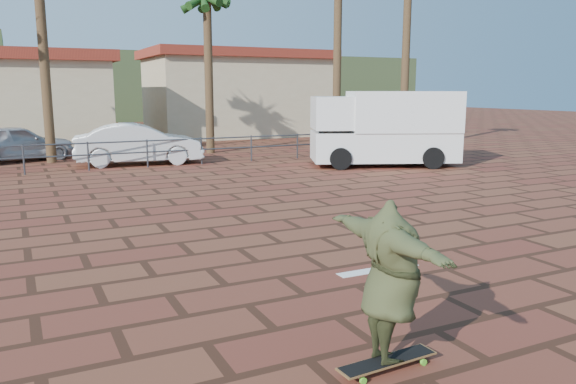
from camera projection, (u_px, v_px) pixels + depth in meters
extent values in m
plane|color=brown|center=(303.00, 255.00, 9.45)|extent=(120.00, 120.00, 0.00)
cube|color=white|center=(378.00, 269.00, 8.69)|extent=(1.40, 0.22, 0.01)
cylinder|color=#47494F|center=(24.00, 160.00, 18.24)|extent=(0.06, 0.06, 1.00)
cylinder|color=#47494F|center=(88.00, 156.00, 19.10)|extent=(0.06, 0.06, 1.00)
cylinder|color=#47494F|center=(147.00, 154.00, 19.97)|extent=(0.06, 0.06, 1.00)
cylinder|color=#47494F|center=(201.00, 151.00, 20.83)|extent=(0.06, 0.06, 1.00)
cylinder|color=#47494F|center=(251.00, 148.00, 21.69)|extent=(0.06, 0.06, 1.00)
cylinder|color=#47494F|center=(297.00, 146.00, 22.55)|extent=(0.06, 0.06, 1.00)
cylinder|color=#47494F|center=(340.00, 144.00, 23.42)|extent=(0.06, 0.06, 1.00)
cylinder|color=#47494F|center=(380.00, 142.00, 24.28)|extent=(0.06, 0.06, 1.00)
cylinder|color=#47494F|center=(416.00, 140.00, 25.14)|extent=(0.06, 0.06, 1.00)
cylinder|color=#47494F|center=(147.00, 141.00, 19.88)|extent=(24.00, 0.05, 0.05)
cylinder|color=#47494F|center=(147.00, 152.00, 19.96)|extent=(24.00, 0.05, 0.05)
cylinder|color=brown|center=(43.00, 52.00, 20.67)|extent=(0.36, 0.36, 8.20)
cylinder|color=brown|center=(209.00, 78.00, 24.07)|extent=(0.36, 0.36, 6.50)
cylinder|color=brown|center=(337.00, 63.00, 25.00)|extent=(0.36, 0.36, 7.80)
cylinder|color=brown|center=(406.00, 52.00, 25.32)|extent=(0.36, 0.36, 8.80)
cube|color=beige|center=(237.00, 98.00, 33.71)|extent=(10.00, 6.00, 4.50)
cube|color=maroon|center=(236.00, 55.00, 33.26)|extent=(10.60, 6.60, 0.50)
cube|color=#384C28|center=(59.00, 87.00, 53.11)|extent=(70.00, 18.00, 6.00)
cube|color=olive|center=(387.00, 361.00, 5.57)|extent=(1.11, 0.30, 0.02)
cube|color=black|center=(387.00, 360.00, 5.57)|extent=(1.07, 0.28, 0.00)
cube|color=silver|center=(356.00, 373.00, 5.39)|extent=(0.07, 0.18, 0.03)
cube|color=silver|center=(416.00, 355.00, 5.76)|extent=(0.07, 0.18, 0.03)
cylinder|color=#5FCB2B|center=(363.00, 381.00, 5.30)|extent=(0.07, 0.03, 0.07)
cylinder|color=#5FCB2B|center=(350.00, 371.00, 5.49)|extent=(0.07, 0.03, 0.07)
cylinder|color=#5FCB2B|center=(424.00, 362.00, 5.67)|extent=(0.07, 0.03, 0.07)
cylinder|color=#5FCB2B|center=(409.00, 353.00, 5.86)|extent=(0.07, 0.03, 0.07)
imported|color=#3B4022|center=(390.00, 282.00, 5.42)|extent=(0.65, 2.02, 1.62)
cube|color=white|center=(383.00, 146.00, 20.48)|extent=(5.59, 3.95, 1.05)
cube|color=white|center=(403.00, 111.00, 20.29)|extent=(4.39, 3.52, 1.44)
cube|color=white|center=(334.00, 113.00, 20.16)|extent=(2.23, 2.54, 1.15)
cube|color=black|center=(317.00, 125.00, 20.21)|extent=(0.68, 1.52, 0.62)
cylinder|color=black|center=(340.00, 159.00, 19.46)|extent=(0.81, 0.54, 0.77)
cylinder|color=black|center=(333.00, 152.00, 21.43)|extent=(0.81, 0.54, 0.77)
cylinder|color=black|center=(433.00, 158.00, 19.64)|extent=(0.81, 0.54, 0.77)
cylinder|color=black|center=(417.00, 152.00, 21.61)|extent=(0.81, 0.54, 0.77)
imported|color=#ADAEB4|center=(16.00, 143.00, 21.66)|extent=(4.47, 2.76, 1.42)
imported|color=silver|center=(139.00, 144.00, 20.77)|extent=(4.77, 2.21, 1.51)
cylinder|color=gray|center=(398.00, 126.00, 24.58)|extent=(0.06, 0.06, 2.37)
cube|color=#193FB2|center=(399.00, 103.00, 24.40)|extent=(0.49, 0.10, 0.48)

